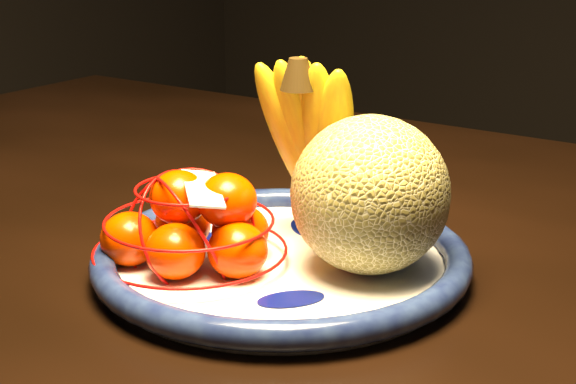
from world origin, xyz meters
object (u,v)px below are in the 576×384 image
Objects in this scene: fruit_bowl at (281,259)px; cantaloupe at (370,195)px; dining_table at (314,308)px; mandarin_bag at (194,228)px; banana_bunch at (314,137)px.

cantaloupe reaches higher than fruit_bowl.
mandarin_bag is at bearing -97.95° from dining_table.
banana_bunch is 0.14m from mandarin_bag.
cantaloupe is 0.72× the size of banana_bunch.
mandarin_bag is at bearing -137.99° from fruit_bowl.
cantaloupe is (0.11, -0.08, 0.16)m from dining_table.
cantaloupe is at bearing 30.29° from mandarin_bag.
banana_bunch reaches higher than cantaloupe.
fruit_bowl is 0.10m from cantaloupe.
fruit_bowl is at bearing -87.20° from banana_bunch.
cantaloupe is at bearing -36.93° from banana_bunch.
cantaloupe reaches higher than dining_table.
dining_table is 0.20m from mandarin_bag.
banana_bunch reaches higher than dining_table.
fruit_bowl is 0.11m from banana_bunch.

